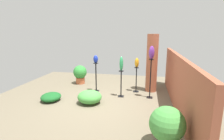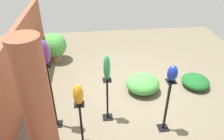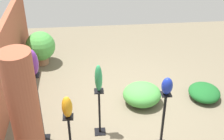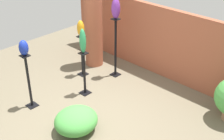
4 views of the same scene
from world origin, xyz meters
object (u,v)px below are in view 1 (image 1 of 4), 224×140
at_px(art_vase_jade, 121,64).
at_px(brick_pillar, 152,63).
at_px(potted_plant_back_center, 80,73).
at_px(art_vase_violet, 152,53).
at_px(pedestal_jade, 121,85).
at_px(art_vase_cobalt, 96,59).
at_px(potted_plant_mid_right, 167,125).
at_px(pedestal_amber, 136,81).
at_px(pedestal_violet, 150,80).
at_px(pedestal_cobalt, 96,78).
at_px(art_vase_amber, 137,63).

bearing_deg(art_vase_jade, brick_pillar, 128.54).
bearing_deg(potted_plant_back_center, art_vase_violet, 68.37).
height_order(pedestal_jade, art_vase_cobalt, art_vase_cobalt).
xyz_separation_m(brick_pillar, potted_plant_mid_right, (3.45, 0.23, -0.64)).
xyz_separation_m(pedestal_amber, pedestal_violet, (0.56, 0.51, 0.20)).
relative_size(pedestal_violet, potted_plant_back_center, 1.67).
bearing_deg(pedestal_jade, potted_plant_back_center, -122.26).
xyz_separation_m(brick_pillar, potted_plant_back_center, (-0.44, -3.10, -0.64)).
height_order(pedestal_cobalt, pedestal_jade, pedestal_cobalt).
xyz_separation_m(pedestal_violet, art_vase_violet, (0.00, 0.00, 0.96)).
distance_m(pedestal_violet, art_vase_violet, 0.96).
relative_size(pedestal_amber, potted_plant_back_center, 1.16).
xyz_separation_m(pedestal_amber, art_vase_jade, (0.64, -0.50, 0.76)).
bearing_deg(pedestal_amber, pedestal_jade, -38.03).
distance_m(pedestal_cobalt, potted_plant_back_center, 1.32).
relative_size(brick_pillar, art_vase_violet, 4.93).
bearing_deg(art_vase_cobalt, potted_plant_back_center, -131.18).
xyz_separation_m(potted_plant_back_center, potted_plant_mid_right, (3.89, 3.33, 0.01)).
xyz_separation_m(pedestal_violet, art_vase_jade, (0.08, -1.01, 0.56)).
relative_size(pedestal_cobalt, art_vase_amber, 3.04).
bearing_deg(art_vase_amber, pedestal_cobalt, -81.76).
distance_m(art_vase_jade, art_vase_amber, 0.81).
height_order(pedestal_amber, art_vase_violet, art_vase_violet).
bearing_deg(brick_pillar, art_vase_amber, -69.71).
bearing_deg(pedestal_cobalt, pedestal_violet, 80.68).
xyz_separation_m(art_vase_amber, potted_plant_mid_right, (3.24, 0.79, -0.67)).
xyz_separation_m(pedestal_cobalt, pedestal_amber, (-0.22, 1.54, -0.08)).
xyz_separation_m(pedestal_cobalt, pedestal_violet, (0.34, 2.05, 0.12)).
relative_size(pedestal_jade, art_vase_amber, 2.57).
height_order(brick_pillar, art_vase_cobalt, brick_pillar).
bearing_deg(art_vase_jade, art_vase_violet, 94.41).
distance_m(art_vase_amber, art_vase_violet, 0.88).
bearing_deg(potted_plant_mid_right, pedestal_cobalt, -142.32).
distance_m(pedestal_jade, pedestal_violet, 1.03).
distance_m(potted_plant_back_center, potted_plant_mid_right, 5.12).
height_order(pedestal_amber, art_vase_cobalt, art_vase_cobalt).
distance_m(brick_pillar, potted_plant_mid_right, 3.51).
bearing_deg(art_vase_violet, art_vase_jade, -85.59).
bearing_deg(art_vase_cobalt, art_vase_violet, 80.68).
bearing_deg(art_vase_violet, pedestal_cobalt, -99.32).
xyz_separation_m(pedestal_jade, pedestal_amber, (-0.64, 0.50, 0.01)).
xyz_separation_m(pedestal_amber, potted_plant_back_center, (-0.65, -2.53, 0.03)).
xyz_separation_m(pedestal_jade, art_vase_violet, (-0.08, 1.01, 1.17)).
height_order(pedestal_violet, art_vase_amber, pedestal_violet).
bearing_deg(potted_plant_mid_right, pedestal_amber, -166.26).
xyz_separation_m(brick_pillar, art_vase_violet, (0.77, -0.05, 0.49)).
bearing_deg(pedestal_violet, pedestal_cobalt, -99.32).
relative_size(brick_pillar, pedestal_cobalt, 1.98).
distance_m(pedestal_amber, potted_plant_mid_right, 3.34).
bearing_deg(pedestal_cobalt, brick_pillar, 101.59).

